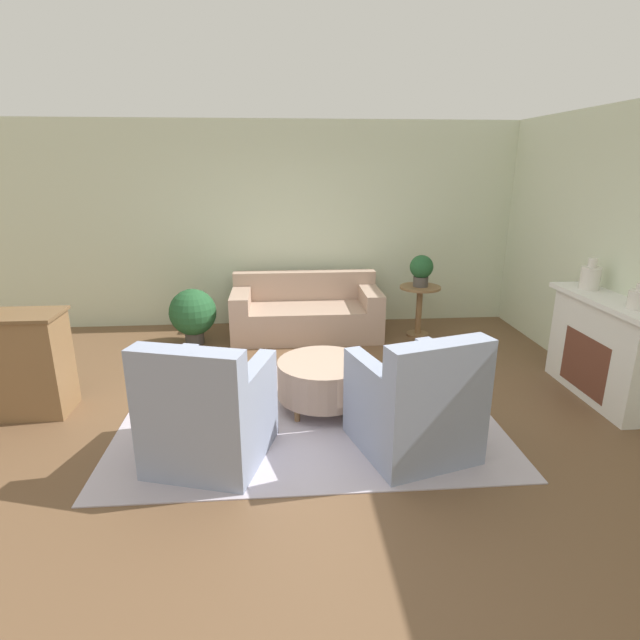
# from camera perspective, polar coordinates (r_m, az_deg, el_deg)

# --- Properties ---
(ground_plane) EXTENTS (16.00, 16.00, 0.00)m
(ground_plane) POSITION_cam_1_polar(r_m,az_deg,el_deg) (4.71, -1.30, -10.81)
(ground_plane) COLOR brown
(wall_back) EXTENTS (9.78, 0.12, 2.80)m
(wall_back) POSITION_cam_1_polar(r_m,az_deg,el_deg) (7.14, -2.80, 10.73)
(wall_back) COLOR beige
(wall_back) RESTS_ON ground_plane
(rug) EXTENTS (3.35, 2.37, 0.01)m
(rug) POSITION_cam_1_polar(r_m,az_deg,el_deg) (4.71, -1.30, -10.75)
(rug) COLOR #BCB2C1
(rug) RESTS_ON ground_plane
(couch) EXTENTS (1.96, 0.93, 0.81)m
(couch) POSITION_cam_1_polar(r_m,az_deg,el_deg) (6.73, -1.60, 0.76)
(couch) COLOR tan
(couch) RESTS_ON ground_plane
(armchair_left) EXTENTS (1.03, 1.07, 1.02)m
(armchair_left) POSITION_cam_1_polar(r_m,az_deg,el_deg) (3.97, -12.71, -10.62)
(armchair_left) COLOR #8E99B2
(armchair_left) RESTS_ON rug
(armchair_right) EXTENTS (1.03, 1.07, 1.02)m
(armchair_right) POSITION_cam_1_polar(r_m,az_deg,el_deg) (4.06, 10.89, -9.82)
(armchair_right) COLOR #8E99B2
(armchair_right) RESTS_ON rug
(ottoman_table) EXTENTS (0.86, 0.86, 0.46)m
(ottoman_table) POSITION_cam_1_polar(r_m,az_deg,el_deg) (4.71, 0.37, -6.71)
(ottoman_table) COLOR tan
(ottoman_table) RESTS_ON rug
(side_table) EXTENTS (0.54, 0.54, 0.68)m
(side_table) POSITION_cam_1_polar(r_m,az_deg,el_deg) (6.79, 11.29, 2.01)
(side_table) COLOR olive
(side_table) RESTS_ON ground_plane
(fireplace) EXTENTS (0.44, 1.41, 1.02)m
(fireplace) POSITION_cam_1_polar(r_m,az_deg,el_deg) (5.58, 29.70, -2.63)
(fireplace) COLOR white
(fireplace) RESTS_ON ground_plane
(vase_mantel_near) EXTENTS (0.19, 0.19, 0.32)m
(vase_mantel_near) POSITION_cam_1_polar(r_m,az_deg,el_deg) (5.71, 28.50, 4.33)
(vase_mantel_near) COLOR silver
(vase_mantel_near) RESTS_ON fireplace
(vase_mantel_far) EXTENTS (0.18, 0.18, 0.23)m
(vase_mantel_far) POSITION_cam_1_polar(r_m,az_deg,el_deg) (5.14, 32.67, 2.03)
(vase_mantel_far) COLOR silver
(vase_mantel_far) RESTS_ON fireplace
(potted_plant_on_side_table) EXTENTS (0.31, 0.31, 0.42)m
(potted_plant_on_side_table) POSITION_cam_1_polar(r_m,az_deg,el_deg) (6.69, 11.51, 5.73)
(potted_plant_on_side_table) COLOR #4C4742
(potted_plant_on_side_table) RESTS_ON side_table
(potted_plant_floor) EXTENTS (0.60, 0.60, 0.72)m
(potted_plant_floor) POSITION_cam_1_polar(r_m,az_deg,el_deg) (6.57, -14.33, 0.75)
(potted_plant_floor) COLOR #4C4742
(potted_plant_floor) RESTS_ON ground_plane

